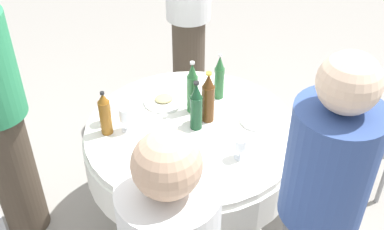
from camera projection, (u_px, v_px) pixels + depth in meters
ground_plane at (192, 215)px, 3.10m from camera, size 10.00×10.00×0.00m
dining_table at (192, 148)px, 2.74m from camera, size 1.24×1.24×0.74m
bottle_brown_east at (208, 98)px, 2.62m from camera, size 0.07×0.07×0.32m
bottle_green_left at (219, 78)px, 2.81m from camera, size 0.06×0.06×0.30m
bottle_dark_green_rear at (196, 107)px, 2.57m from camera, size 0.07×0.07×0.30m
bottle_amber_front at (105, 114)px, 2.54m from camera, size 0.07×0.07×0.27m
bottle_green_right at (192, 89)px, 2.69m from camera, size 0.06×0.06×0.33m
wine_glass_front at (241, 144)px, 2.40m from camera, size 0.07×0.07×0.13m
wine_glass_right at (125, 115)px, 2.57m from camera, size 0.07×0.07×0.15m
wine_glass_south at (107, 107)px, 2.63m from camera, size 0.07×0.07×0.14m
plate_outer at (258, 120)px, 2.69m from camera, size 0.21×0.21×0.02m
plate_west at (173, 144)px, 2.52m from camera, size 0.23×0.23×0.04m
plate_near at (164, 100)px, 2.84m from camera, size 0.25×0.25×0.04m
knife_left at (155, 181)px, 2.31m from camera, size 0.14×0.14×0.00m
knife_rear at (184, 82)px, 3.03m from camera, size 0.10×0.16×0.00m
person_left at (317, 217)px, 1.97m from camera, size 0.34×0.34×1.65m
person_front at (188, 18)px, 3.57m from camera, size 0.34×0.34×1.59m
chair_inner at (345, 132)px, 2.97m from camera, size 0.45×0.45×0.87m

